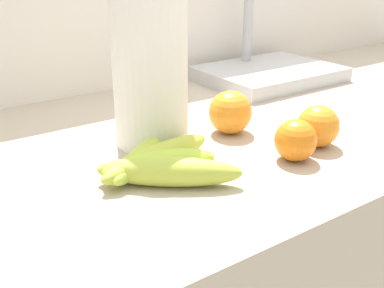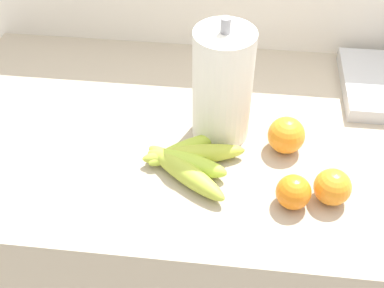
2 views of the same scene
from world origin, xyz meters
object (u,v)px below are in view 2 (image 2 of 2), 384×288
(banana_bunch, at_px, (188,161))
(orange_right, at_px, (286,135))
(orange_far_right, at_px, (332,187))
(orange_front, at_px, (293,192))
(paper_towel_roll, at_px, (222,86))

(banana_bunch, relative_size, orange_right, 2.76)
(orange_far_right, bearing_deg, orange_front, -165.24)
(banana_bunch, distance_m, orange_front, 0.22)
(banana_bunch, height_order, orange_far_right, orange_far_right)
(orange_front, bearing_deg, orange_far_right, 14.76)
(orange_right, xyz_separation_m, orange_front, (0.01, -0.15, -0.01))
(orange_right, distance_m, paper_towel_roll, 0.17)
(orange_right, relative_size, paper_towel_roll, 0.28)
(paper_towel_roll, bearing_deg, orange_right, -15.66)
(orange_front, bearing_deg, banana_bunch, 161.18)
(banana_bunch, height_order, orange_right, orange_right)
(paper_towel_roll, bearing_deg, banana_bunch, -115.85)
(banana_bunch, bearing_deg, orange_right, 21.95)
(paper_towel_roll, bearing_deg, orange_front, -51.59)
(orange_far_right, relative_size, orange_front, 1.06)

